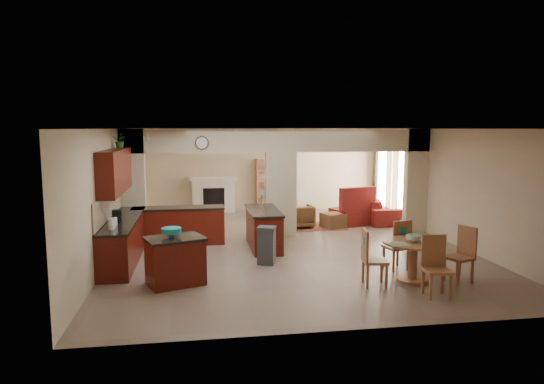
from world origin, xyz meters
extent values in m
plane|color=#746450|center=(0.00, 0.00, 0.00)|extent=(10.00, 10.00, 0.00)
plane|color=white|center=(0.00, 0.00, 2.80)|extent=(10.00, 10.00, 0.00)
plane|color=#BEAB8B|center=(0.00, 5.00, 1.40)|extent=(8.00, 0.00, 8.00)
plane|color=#BEAB8B|center=(0.00, -5.00, 1.40)|extent=(8.00, 0.00, 8.00)
plane|color=#BEAB8B|center=(-4.00, 0.00, 1.40)|extent=(0.00, 10.00, 10.00)
plane|color=#BEAB8B|center=(4.00, 0.00, 1.40)|extent=(0.00, 10.00, 10.00)
cube|color=#BEAB8B|center=(-3.70, 1.00, 1.40)|extent=(0.60, 0.25, 2.80)
cube|color=#BEAB8B|center=(0.00, 1.00, 1.10)|extent=(0.80, 0.25, 2.20)
cube|color=#BEAB8B|center=(3.70, 1.00, 1.40)|extent=(0.60, 0.25, 2.80)
cube|color=#BEAB8B|center=(0.00, 1.00, 2.50)|extent=(8.00, 0.25, 0.60)
cube|color=#3B0D06|center=(-3.70, -0.80, 0.43)|extent=(0.60, 3.20, 0.86)
cube|color=black|center=(-3.70, -0.80, 0.89)|extent=(0.62, 3.22, 0.05)
cube|color=tan|center=(-3.98, -0.80, 1.20)|extent=(0.02, 3.20, 0.55)
cube|color=#3B0D06|center=(-2.60, 0.57, 0.43)|extent=(2.20, 0.60, 0.86)
cube|color=black|center=(-2.60, 0.57, 0.89)|extent=(2.22, 0.62, 0.05)
cube|color=#3B0D06|center=(-3.82, -0.80, 1.92)|extent=(0.35, 2.40, 0.90)
cube|color=#3B0D06|center=(-0.60, -0.10, 0.43)|extent=(0.65, 1.80, 0.86)
cube|color=black|center=(-0.60, -0.10, 0.89)|extent=(0.70, 1.85, 0.05)
cube|color=silver|center=(-0.60, -0.95, 0.42)|extent=(0.58, 0.04, 0.70)
cylinder|color=#4F281A|center=(-2.00, 0.85, 2.45)|extent=(0.34, 0.03, 0.34)
cube|color=brown|center=(1.20, 2.10, 0.01)|extent=(1.60, 1.30, 0.01)
cube|color=beige|center=(-1.60, 4.84, 0.55)|extent=(1.40, 0.28, 1.10)
cube|color=black|center=(-1.60, 4.70, 0.50)|extent=(0.70, 0.04, 0.70)
cube|color=beige|center=(-1.60, 4.82, 1.15)|extent=(1.60, 0.35, 0.10)
cube|color=#9E6036|center=(0.35, 4.82, 0.90)|extent=(1.00, 0.32, 1.80)
cube|color=white|center=(3.97, 2.30, 1.20)|extent=(0.02, 0.90, 1.90)
cube|color=white|center=(3.97, 4.00, 1.20)|extent=(0.02, 0.90, 1.90)
cube|color=white|center=(3.97, 3.15, 1.05)|extent=(0.02, 0.70, 2.10)
cube|color=#3B2117|center=(3.93, 1.70, 1.20)|extent=(0.10, 0.28, 2.30)
cube|color=#3B2117|center=(3.93, 2.90, 1.20)|extent=(0.10, 0.28, 2.30)
cube|color=#3B2117|center=(3.93, 3.40, 1.20)|extent=(0.10, 0.28, 2.30)
cube|color=#3B2117|center=(3.93, 4.60, 1.20)|extent=(0.10, 0.28, 2.30)
cylinder|color=white|center=(1.50, 3.00, 2.56)|extent=(1.00, 1.00, 0.10)
cube|color=#3B0D06|center=(-2.55, -2.57, 0.41)|extent=(1.12, 0.95, 0.82)
cube|color=black|center=(-2.55, -2.57, 0.84)|extent=(1.19, 1.01, 0.05)
cylinder|color=teal|center=(-2.61, -2.53, 0.95)|extent=(0.36, 0.36, 0.17)
cube|color=#323235|center=(-0.73, -1.52, 0.37)|extent=(0.42, 0.39, 0.73)
cylinder|color=#9E6036|center=(1.76, -3.09, 0.73)|extent=(1.10, 1.10, 0.04)
cylinder|color=#9E6036|center=(1.76, -3.09, 0.38)|extent=(0.16, 0.16, 0.71)
cylinder|color=#9E6036|center=(1.76, -3.09, 0.03)|extent=(0.56, 0.56, 0.06)
cylinder|color=#81BE28|center=(1.75, -3.10, 0.83)|extent=(0.27, 0.27, 0.15)
imported|color=maroon|center=(3.30, 2.83, 0.35)|extent=(2.44, 0.98, 0.71)
cube|color=maroon|center=(2.40, 2.31, 0.23)|extent=(1.34, 1.20, 0.45)
imported|color=maroon|center=(0.75, 2.06, 0.32)|extent=(0.76, 0.77, 0.64)
cube|color=maroon|center=(1.66, 1.87, 0.21)|extent=(0.72, 0.72, 0.41)
imported|color=#155016|center=(-3.82, 0.05, 2.54)|extent=(0.38, 0.36, 0.34)
cube|color=#9E6036|center=(1.78, -2.28, 0.45)|extent=(0.50, 0.50, 0.05)
cube|color=#9E6036|center=(1.90, -2.07, 0.22)|extent=(0.04, 0.04, 0.44)
cube|color=#9E6036|center=(1.57, -2.15, 0.22)|extent=(0.04, 0.04, 0.44)
cube|color=#9E6036|center=(1.98, -2.40, 0.22)|extent=(0.04, 0.04, 0.44)
cube|color=#9E6036|center=(1.65, -2.48, 0.22)|extent=(0.04, 0.04, 0.44)
cube|color=#9E6036|center=(1.82, -2.46, 0.75)|extent=(0.42, 0.13, 0.55)
cube|color=teal|center=(1.82, -2.48, 0.82)|extent=(0.14, 0.04, 0.14)
cube|color=#9E6036|center=(2.59, -3.22, 0.45)|extent=(0.53, 0.53, 0.05)
cube|color=#9E6036|center=(2.37, -3.12, 0.22)|extent=(0.04, 0.04, 0.44)
cube|color=#9E6036|center=(2.48, -3.44, 0.22)|extent=(0.04, 0.04, 0.44)
cube|color=#9E6036|center=(2.70, -3.01, 0.22)|extent=(0.04, 0.04, 0.44)
cube|color=#9E6036|center=(2.80, -3.33, 0.22)|extent=(0.04, 0.04, 0.44)
cube|color=#9E6036|center=(2.77, -3.16, 0.75)|extent=(0.17, 0.41, 0.55)
cube|color=teal|center=(2.79, -3.16, 0.82)|extent=(0.05, 0.14, 0.14)
cube|color=#9E6036|center=(1.80, -3.92, 0.45)|extent=(0.46, 0.46, 0.05)
cube|color=#9E6036|center=(1.62, -4.07, 0.22)|extent=(0.04, 0.04, 0.44)
cube|color=#9E6036|center=(1.95, -4.10, 0.22)|extent=(0.04, 0.04, 0.44)
cube|color=#9E6036|center=(1.65, -3.73, 0.22)|extent=(0.04, 0.04, 0.44)
cube|color=#9E6036|center=(1.99, -3.77, 0.22)|extent=(0.04, 0.04, 0.44)
cube|color=#9E6036|center=(1.82, -3.73, 0.75)|extent=(0.42, 0.08, 0.55)
cube|color=teal|center=(1.82, -3.70, 0.82)|extent=(0.14, 0.02, 0.14)
cube|color=#9E6036|center=(0.99, -3.19, 0.45)|extent=(0.47, 0.47, 0.05)
cube|color=#9E6036|center=(1.14, -3.38, 0.22)|extent=(0.04, 0.04, 0.44)
cube|color=#9E6036|center=(1.18, -3.04, 0.22)|extent=(0.04, 0.04, 0.44)
cube|color=#9E6036|center=(0.80, -3.34, 0.22)|extent=(0.04, 0.04, 0.44)
cube|color=#9E6036|center=(0.84, -3.00, 0.22)|extent=(0.04, 0.04, 0.44)
cube|color=#9E6036|center=(0.80, -3.17, 0.75)|extent=(0.09, 0.42, 0.55)
cube|color=teal|center=(0.78, -3.17, 0.82)|extent=(0.03, 0.14, 0.14)
camera|label=1|loc=(-2.12, -11.24, 2.81)|focal=32.00mm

